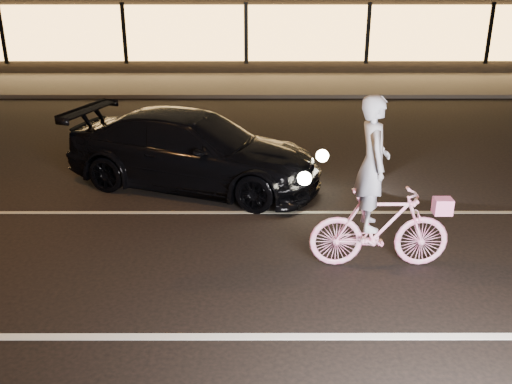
{
  "coord_description": "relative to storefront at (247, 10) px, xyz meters",
  "views": [
    {
      "loc": [
        0.33,
        -6.88,
        3.89
      ],
      "look_at": [
        0.34,
        0.6,
        0.93
      ],
      "focal_mm": 40.0,
      "sensor_mm": 36.0,
      "label": 1
    }
  ],
  "objects": [
    {
      "name": "lane_stripe_near",
      "position": [
        0.0,
        -20.47,
        -2.14
      ],
      "size": [
        60.0,
        0.12,
        0.01
      ],
      "primitive_type": "cube",
      "color": "silver",
      "rests_on": "ground"
    },
    {
      "name": "storefront",
      "position": [
        0.0,
        0.0,
        0.0
      ],
      "size": [
        25.4,
        8.42,
        4.2
      ],
      "color": "black",
      "rests_on": "ground"
    },
    {
      "name": "cyclist",
      "position": [
        1.99,
        -18.8,
        -1.29
      ],
      "size": [
        1.91,
        0.66,
        2.41
      ],
      "rotation": [
        0.0,
        0.0,
        1.57
      ],
      "color": "#FF3691",
      "rests_on": "ground"
    },
    {
      "name": "sedan",
      "position": [
        -0.82,
        -15.65,
        -1.45
      ],
      "size": [
        5.21,
        3.46,
        1.4
      ],
      "rotation": [
        0.0,
        0.0,
        1.23
      ],
      "color": "black",
      "rests_on": "ground"
    },
    {
      "name": "lane_stripe_far",
      "position": [
        0.0,
        -16.97,
        -2.14
      ],
      "size": [
        60.0,
        0.1,
        0.01
      ],
      "primitive_type": "cube",
      "color": "gray",
      "rests_on": "ground"
    },
    {
      "name": "sidewalk",
      "position": [
        0.0,
        -5.97,
        -2.09
      ],
      "size": [
        30.0,
        4.0,
        0.12
      ],
      "primitive_type": "cube",
      "color": "#383533",
      "rests_on": "ground"
    },
    {
      "name": "ground",
      "position": [
        0.0,
        -18.97,
        -2.15
      ],
      "size": [
        90.0,
        90.0,
        0.0
      ],
      "primitive_type": "plane",
      "color": "black",
      "rests_on": "ground"
    }
  ]
}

